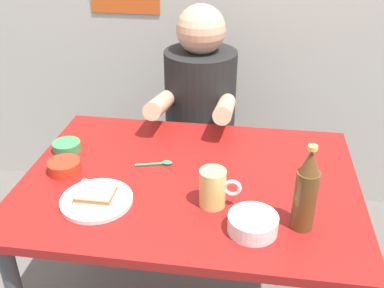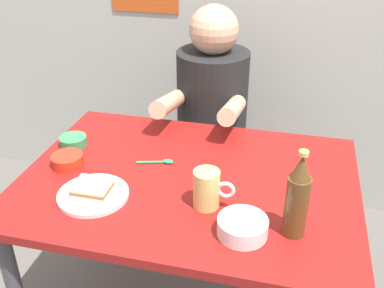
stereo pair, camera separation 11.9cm
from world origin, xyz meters
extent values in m
cube|color=maroon|center=(0.00, 0.00, 0.72)|extent=(1.10, 0.80, 0.03)
cylinder|color=#3F3F44|center=(-0.49, 0.34, 0.35)|extent=(0.05, 0.05, 0.71)
cylinder|color=#3F3F44|center=(0.49, 0.34, 0.35)|extent=(0.05, 0.05, 0.71)
cylinder|color=#4C4C51|center=(-0.05, 0.63, 0.21)|extent=(0.08, 0.08, 0.41)
cylinder|color=maroon|center=(-0.05, 0.63, 0.43)|extent=(0.34, 0.34, 0.04)
cylinder|color=black|center=(-0.05, 0.63, 0.71)|extent=(0.32, 0.32, 0.52)
sphere|color=tan|center=(-0.05, 0.63, 1.06)|extent=(0.21, 0.21, 0.21)
cylinder|color=tan|center=(-0.18, 0.38, 0.82)|extent=(0.07, 0.31, 0.14)
cylinder|color=tan|center=(0.08, 0.38, 0.82)|extent=(0.07, 0.31, 0.14)
cylinder|color=silver|center=(-0.26, -0.17, 0.75)|extent=(0.22, 0.22, 0.01)
cube|color=beige|center=(-0.26, -0.17, 0.76)|extent=(0.11, 0.09, 0.01)
cube|color=#9E592D|center=(-0.26, -0.17, 0.77)|extent=(0.11, 0.09, 0.01)
cube|color=beige|center=(-0.26, -0.17, 0.78)|extent=(0.11, 0.09, 0.01)
cylinder|color=#D1BC66|center=(0.09, -0.13, 0.80)|extent=(0.08, 0.08, 0.12)
torus|color=silver|center=(0.15, -0.13, 0.81)|extent=(0.06, 0.01, 0.06)
cylinder|color=#593819|center=(0.35, -0.20, 0.83)|extent=(0.06, 0.06, 0.18)
cone|color=#593819|center=(0.35, -0.20, 0.95)|extent=(0.05, 0.05, 0.07)
cylinder|color=#BFB74C|center=(0.35, -0.20, 1.00)|extent=(0.03, 0.03, 0.01)
cylinder|color=silver|center=(0.21, -0.24, 0.77)|extent=(0.14, 0.14, 0.05)
cylinder|color=tan|center=(0.21, -0.24, 0.78)|extent=(0.11, 0.11, 0.02)
cylinder|color=#388C4C|center=(-0.47, 0.11, 0.76)|extent=(0.10, 0.10, 0.03)
cylinder|color=#5B643A|center=(-0.47, 0.11, 0.77)|extent=(0.08, 0.08, 0.02)
cylinder|color=red|center=(-0.42, -0.03, 0.76)|extent=(0.11, 0.11, 0.04)
cylinder|color=#A33521|center=(-0.42, -0.03, 0.77)|extent=(0.09, 0.09, 0.02)
cylinder|color=#26A559|center=(-0.14, 0.06, 0.74)|extent=(0.11, 0.04, 0.01)
ellipsoid|color=#26A559|center=(-0.09, 0.07, 0.75)|extent=(0.04, 0.02, 0.01)
camera|label=1|loc=(0.19, -1.22, 1.56)|focal=41.69mm
camera|label=2|loc=(0.31, -1.19, 1.56)|focal=41.69mm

